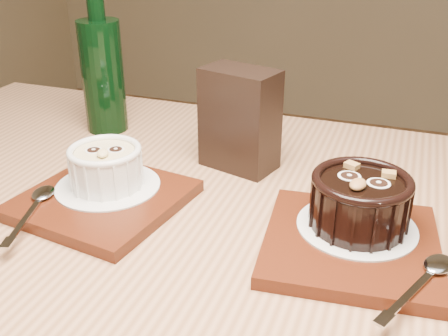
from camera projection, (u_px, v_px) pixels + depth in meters
The scene contains 11 objects.
table at pixel (209, 298), 0.63m from camera, with size 1.20×0.81×0.75m.
tray_left at pixel (103, 200), 0.64m from camera, with size 0.18×0.18×0.01m, color #4E1D0D.
doily_left at pixel (108, 186), 0.66m from camera, with size 0.13×0.13×0.00m, color silver.
ramekin_white at pixel (106, 165), 0.64m from camera, with size 0.09×0.09×0.05m.
spoon_left at pixel (33, 207), 0.60m from camera, with size 0.03×0.13×0.01m, color #B7BBC0, non-canonical shape.
tray_right at pixel (351, 244), 0.56m from camera, with size 0.18×0.18×0.01m, color #4E1D0D.
doily_right at pixel (357, 226), 0.57m from camera, with size 0.13×0.13×0.00m, color silver.
ramekin_dark at pixel (360, 199), 0.56m from camera, with size 0.11×0.11×0.06m.
spoon_right at pixel (422, 280), 0.48m from camera, with size 0.03×0.13×0.01m, color #B7BBC0, non-canonical shape.
condiment_stand at pixel (240, 120), 0.71m from camera, with size 0.10×0.06×0.14m, color black.
green_bottle at pixel (102, 72), 0.83m from camera, with size 0.07×0.07×0.25m.
Camera 1 is at (0.09, -0.37, 1.08)m, focal length 42.00 mm.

